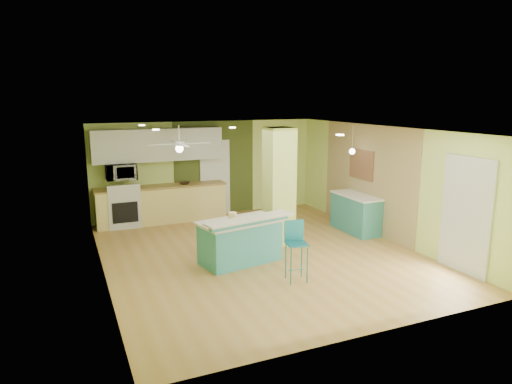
% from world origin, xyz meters
% --- Properties ---
extents(floor, '(6.00, 7.00, 0.01)m').
position_xyz_m(floor, '(0.00, 0.00, -0.01)').
color(floor, '#A7793A').
rests_on(floor, ground).
extents(ceiling, '(6.00, 7.00, 0.01)m').
position_xyz_m(ceiling, '(0.00, 0.00, 2.50)').
color(ceiling, white).
rests_on(ceiling, wall_back).
extents(wall_back, '(6.00, 0.01, 2.50)m').
position_xyz_m(wall_back, '(0.00, 3.50, 1.25)').
color(wall_back, '#D0E67B').
rests_on(wall_back, floor).
extents(wall_front, '(6.00, 0.01, 2.50)m').
position_xyz_m(wall_front, '(0.00, -3.50, 1.25)').
color(wall_front, '#D0E67B').
rests_on(wall_front, floor).
extents(wall_left, '(0.01, 7.00, 2.50)m').
position_xyz_m(wall_left, '(-3.00, 0.00, 1.25)').
color(wall_left, '#D0E67B').
rests_on(wall_left, floor).
extents(wall_right, '(0.01, 7.00, 2.50)m').
position_xyz_m(wall_right, '(3.00, 0.00, 1.25)').
color(wall_right, '#D0E67B').
rests_on(wall_right, floor).
extents(wood_panel, '(0.02, 3.40, 2.50)m').
position_xyz_m(wood_panel, '(2.99, 0.60, 1.25)').
color(wood_panel, '#988057').
rests_on(wood_panel, floor).
extents(olive_accent, '(2.20, 0.02, 2.50)m').
position_xyz_m(olive_accent, '(0.20, 3.49, 1.25)').
color(olive_accent, '#425020').
rests_on(olive_accent, floor).
extents(interior_door, '(0.82, 0.05, 2.00)m').
position_xyz_m(interior_door, '(0.20, 3.46, 1.00)').
color(interior_door, white).
rests_on(interior_door, floor).
extents(french_door, '(0.04, 1.08, 2.10)m').
position_xyz_m(french_door, '(2.97, -2.30, 1.05)').
color(french_door, silver).
rests_on(french_door, floor).
extents(column, '(0.55, 0.55, 2.50)m').
position_xyz_m(column, '(0.65, 0.50, 1.25)').
color(column, '#BDD161').
rests_on(column, floor).
extents(kitchen_run, '(3.25, 0.63, 0.94)m').
position_xyz_m(kitchen_run, '(-1.30, 3.20, 0.47)').
color(kitchen_run, '#ECD47B').
rests_on(kitchen_run, floor).
extents(stove, '(0.76, 0.66, 1.08)m').
position_xyz_m(stove, '(-2.25, 3.19, 0.46)').
color(stove, silver).
rests_on(stove, floor).
extents(upper_cabinets, '(3.20, 0.34, 0.80)m').
position_xyz_m(upper_cabinets, '(-1.30, 3.32, 1.95)').
color(upper_cabinets, silver).
rests_on(upper_cabinets, wall_back).
extents(microwave, '(0.70, 0.48, 0.39)m').
position_xyz_m(microwave, '(-2.25, 3.20, 1.35)').
color(microwave, silver).
rests_on(microwave, wall_back).
extents(ceiling_fan, '(1.41, 1.41, 0.61)m').
position_xyz_m(ceiling_fan, '(-1.10, 2.00, 2.08)').
color(ceiling_fan, white).
rests_on(ceiling_fan, ceiling).
extents(pendant_lamp, '(0.14, 0.14, 0.69)m').
position_xyz_m(pendant_lamp, '(2.65, 0.75, 1.88)').
color(pendant_lamp, silver).
rests_on(pendant_lamp, ceiling).
extents(wall_decor, '(0.03, 0.90, 0.70)m').
position_xyz_m(wall_decor, '(2.96, 0.80, 1.55)').
color(wall_decor, brown).
rests_on(wall_decor, wood_panel).
extents(peninsula, '(1.82, 1.25, 0.95)m').
position_xyz_m(peninsula, '(-0.53, -0.26, 0.44)').
color(peninsula, teal).
rests_on(peninsula, floor).
extents(bar_stool, '(0.40, 0.40, 1.04)m').
position_xyz_m(bar_stool, '(0.03, -1.43, 0.70)').
color(bar_stool, '#1B6B7D').
rests_on(bar_stool, floor).
extents(side_counter, '(0.58, 1.37, 0.88)m').
position_xyz_m(side_counter, '(2.70, 0.58, 0.44)').
color(side_counter, teal).
rests_on(side_counter, floor).
extents(fruit_bowl, '(0.32, 0.32, 0.06)m').
position_xyz_m(fruit_bowl, '(-0.72, 3.15, 0.97)').
color(fruit_bowl, '#322314').
rests_on(fruit_bowl, kitchen_run).
extents(canister, '(0.17, 0.17, 0.15)m').
position_xyz_m(canister, '(-0.65, -0.17, 0.90)').
color(canister, yellow).
rests_on(canister, peninsula).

